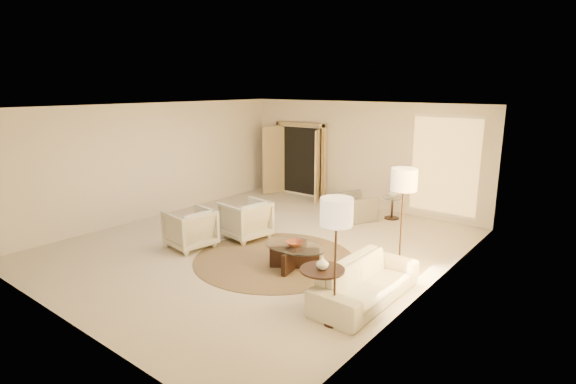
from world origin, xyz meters
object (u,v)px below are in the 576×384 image
Objects in this scene: sofa at (366,281)px; bowl at (295,243)px; floor_lamp_near at (404,184)px; floor_lamp_far at (336,218)px; end_vase at (322,263)px; side_vase at (393,192)px; side_table at (392,206)px; coffee_table at (295,254)px; armchair_left at (245,218)px; end_table at (322,281)px; accent_chair at (355,203)px; armchair_right at (190,227)px.

bowl is (-1.59, 0.29, 0.17)m from sofa.
floor_lamp_near reaches higher than floor_lamp_far.
side_vase is at bearing 104.11° from end_vase.
sofa is at bearing -69.29° from side_vase.
bowl is at bearing -89.82° from side_table.
side_vase is (0.00, 0.00, 0.34)m from side_table.
sofa is 4.54m from side_table.
end_vase is at bearing -37.19° from bowl.
coffee_table is (-1.59, 0.29, -0.03)m from sofa.
side_vase reaches higher than side_table.
armchair_left is 0.50× the size of floor_lamp_far.
bowl is (0.00, 0.00, 0.20)m from coffee_table.
armchair_left is at bearing 152.43° from end_table.
side_table is at bearing -90.00° from side_vase.
accent_chair is 0.60× the size of coffee_table.
armchair_left is 0.97× the size of accent_chair.
coffee_table is at bearing -89.82° from side_vase.
end_vase is at bearing 149.48° from sofa.
accent_chair is 0.96m from side_vase.
armchair_left is at bearing 151.61° from floor_lamp_far.
floor_lamp_far is 0.93m from end_vase.
side_table is at bearing 160.65° from armchair_right.
armchair_right is at bearing -117.76° from side_table.
floor_lamp_near reaches higher than side_table.
armchair_left is 2.88× the size of bowl.
floor_lamp_far is (3.92, -0.75, 1.08)m from armchair_right.
armchair_left reaches higher than side_table.
bowl is at bearing 79.04° from armchair_left.
accent_chair is 1.42× the size of end_table.
armchair_left is 1.97m from bowl.
bowl is (1.85, -0.68, 0.02)m from armchair_left.
accent_chair is at bearing 102.19° from bowl.
end_vase is (1.23, -4.88, 0.38)m from side_table.
armchair_right reaches higher than side_vase.
side_table is (-0.01, 3.96, 0.05)m from coffee_table.
floor_lamp_near is 7.41× the size of side_vase.
armchair_right is 2.36m from bowl.
side_table is (2.31, 4.39, -0.11)m from armchair_right.
accent_chair reaches higher than sofa.
coffee_table is (0.73, -3.38, -0.13)m from accent_chair.
sofa is 1.63m from bowl.
armchair_right is 0.93× the size of accent_chair.
accent_chair is (1.12, 2.70, -0.04)m from armchair_left.
end_vase is (1.21, -0.92, 0.23)m from bowl.
floor_lamp_near reaches higher than coffee_table.
end_table is at bearing -37.19° from coffee_table.
coffee_table is at bearing -89.82° from side_table.
end_vase is at bearing -37.19° from coffee_table.
bowl is at bearing 143.42° from floor_lamp_far.
bowl is at bearing 142.81° from end_table.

